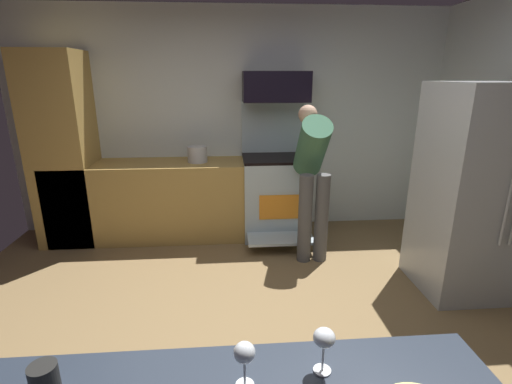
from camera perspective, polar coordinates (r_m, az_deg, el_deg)
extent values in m
cube|color=brown|center=(2.92, -1.48, -22.19)|extent=(5.20, 4.80, 0.02)
cube|color=silver|center=(4.62, -3.20, 10.50)|extent=(5.20, 0.12, 2.60)
cube|color=#AE8944|center=(4.53, -14.37, -1.22)|extent=(2.40, 0.60, 0.90)
cube|color=#AE8944|center=(4.66, -27.18, 5.57)|extent=(0.60, 0.60, 2.10)
cube|color=#ADC0C7|center=(4.47, 2.95, -0.79)|extent=(0.76, 0.64, 0.92)
cube|color=black|center=(4.34, 3.05, 5.18)|extent=(0.76, 0.64, 0.03)
cube|color=#ADC0C7|center=(4.57, 2.64, 9.86)|extent=(0.76, 0.06, 0.61)
cube|color=orange|center=(4.17, 3.52, -2.31)|extent=(0.44, 0.01, 0.28)
cube|color=#ADC0C7|center=(4.14, 3.74, -7.08)|extent=(0.72, 0.32, 0.03)
cube|color=black|center=(4.35, 3.04, 15.68)|extent=(0.74, 0.38, 0.33)
cube|color=#AFB6B8|center=(3.72, 30.81, 0.05)|extent=(0.88, 0.74, 1.80)
cylinder|color=#AFB6B8|center=(3.38, 34.13, -0.45)|extent=(0.02, 0.02, 0.81)
cylinder|color=#505050|center=(3.83, 7.45, -4.07)|extent=(0.14, 0.14, 0.92)
cylinder|color=#505050|center=(3.87, 9.92, -3.97)|extent=(0.14, 0.14, 0.92)
cylinder|color=#3B6C4F|center=(3.85, 8.48, 6.79)|extent=(0.30, 0.64, 0.67)
sphere|color=tan|center=(4.06, 7.87, 11.59)|extent=(0.20, 0.20, 0.20)
cylinder|color=silver|center=(1.32, -1.73, -25.77)|extent=(0.01, 0.01, 0.09)
ellipsoid|color=silver|center=(1.26, -1.76, -23.17)|extent=(0.07, 0.07, 0.07)
cylinder|color=silver|center=(1.41, 10.00, -25.11)|extent=(0.06, 0.06, 0.01)
cylinder|color=silver|center=(1.38, 10.12, -23.54)|extent=(0.01, 0.01, 0.10)
ellipsoid|color=silver|center=(1.33, 10.32, -20.92)|extent=(0.07, 0.07, 0.06)
cylinder|color=black|center=(1.45, -29.46, -23.52)|extent=(0.09, 0.09, 0.10)
cylinder|color=#BDBEC0|center=(4.33, -8.89, 5.70)|extent=(0.22, 0.22, 0.18)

